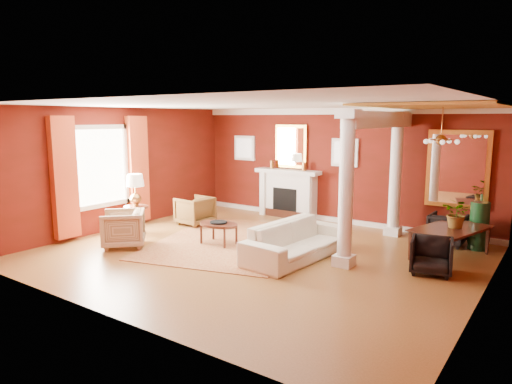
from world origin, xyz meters
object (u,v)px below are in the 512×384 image
Objects in this scene: dining_table at (452,234)px; sofa at (297,234)px; armchair_stripe at (123,227)px; side_table at (135,194)px; armchair_leopard at (195,209)px; coffee_table at (219,225)px.

sofa is at bearing 141.10° from dining_table.
armchair_stripe is 1.20m from side_table.
dining_table is at bearing 19.05° from side_table.
side_table is (-0.49, -1.44, 0.53)m from armchair_leopard.
dining_table is (6.39, 2.21, -0.46)m from side_table.
armchair_stripe reaches higher than armchair_leopard.
armchair_leopard is 0.87× the size of coffee_table.
dining_table is at bearing 23.20° from coffee_table.
dining_table is (2.41, 1.72, -0.00)m from sofa.
armchair_stripe is at bearing 133.81° from dining_table.
armchair_stripe is (-3.35, -1.37, -0.04)m from sofa.
sofa is 3.62m from armchair_stripe.
coffee_table is (1.65, -1.06, 0.02)m from armchair_leopard.
sofa is at bearing 80.07° from armchair_leopard.
sofa reaches higher than coffee_table.
sofa reaches higher than armchair_leopard.
coffee_table is (1.51, 1.27, -0.01)m from armchair_stripe.
side_table is 6.77m from dining_table.
sofa is 3.03× the size of armchair_leopard.
side_table reaches higher than coffee_table.
side_table is at bearing 169.99° from armchair_stripe.
armchair_stripe is 0.51× the size of dining_table.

